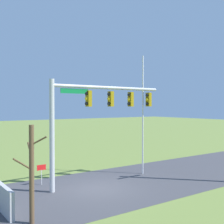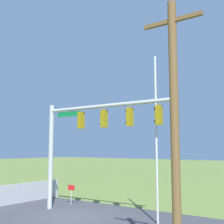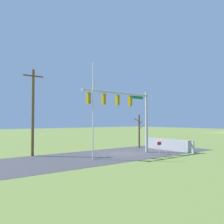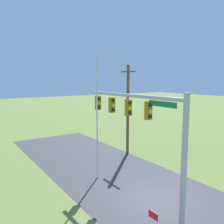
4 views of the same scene
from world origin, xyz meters
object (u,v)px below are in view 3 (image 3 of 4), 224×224
utility_pole (33,111)px  open_sign (159,145)px  signal_mast (128,107)px  bare_tree (139,131)px  flagpole (93,111)px

utility_pole → open_sign: bearing=-32.4°
signal_mast → bare_tree: size_ratio=2.01×
signal_mast → utility_pole: (-7.56, 4.77, -0.39)m
flagpole → bare_tree: bearing=23.0°
flagpole → open_sign: flagpole is taller
open_sign → utility_pole: bearing=147.6°
flagpole → utility_pole: (-3.28, 5.15, 0.07)m
signal_mast → utility_pole: 8.95m
bare_tree → flagpole: bearing=-157.0°
signal_mast → flagpole: size_ratio=0.98×
open_sign → signal_mast: bearing=147.2°
signal_mast → open_sign: (2.64, -1.70, -3.68)m
flagpole → signal_mast: bearing=5.1°
bare_tree → signal_mast: bearing=-144.9°
flagpole → bare_tree: 10.48m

